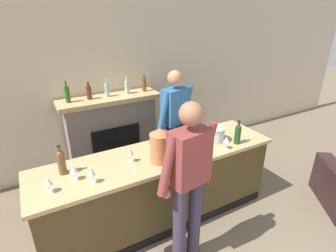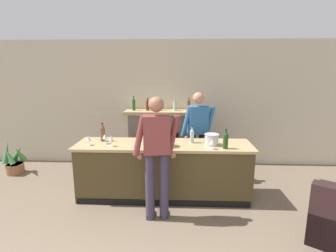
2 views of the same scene
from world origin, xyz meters
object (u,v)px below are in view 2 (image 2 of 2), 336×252
Objects in this scene: potted_plant_corner at (14,161)px; wine_bottle_merlot_tall at (103,133)px; ice_bucket_steel at (212,139)px; wine_glass_front_right at (212,142)px; wine_bottle_port_short at (192,135)px; wine_glass_by_dispenser at (142,136)px; wine_bottle_rose_blush at (226,140)px; copper_dispenser at (159,134)px; person_bartender at (198,133)px; wine_glass_back_row at (88,138)px; person_customer at (157,154)px; fireplace_stone at (161,138)px; wine_glass_near_bucket at (105,137)px; wine_glass_front_left at (111,139)px.

wine_bottle_merlot_tall reaches higher than potted_plant_corner.
ice_bucket_steel is 0.23m from wine_glass_front_right.
wine_bottle_port_short is 1.52× the size of wine_glass_by_dispenser.
potted_plant_corner is 2.24× the size of wine_bottle_rose_blush.
copper_dispenser is at bearing -26.79° from wine_glass_by_dispenser.
potted_plant_corner is at bearing 162.66° from wine_glass_by_dispenser.
wine_bottle_rose_blush is (1.03, -0.09, -0.06)m from copper_dispenser.
wine_glass_back_row is at bearing -155.51° from person_bartender.
person_customer is at bearing -88.78° from copper_dispenser.
wine_bottle_merlot_tall reaches higher than wine_bottle_port_short.
copper_dispenser reaches higher than potted_plant_corner.
person_customer is (3.09, -1.56, 0.73)m from potted_plant_corner.
person_customer is 5.78× the size of wine_bottle_rose_blush.
wine_bottle_rose_blush is at bearing -10.00° from wine_glass_by_dispenser.
fireplace_stone is 3.09m from potted_plant_corner.
copper_dispenser is 1.41× the size of wine_bottle_port_short.
fireplace_stone is 9.62× the size of wine_glass_near_bucket.
person_bartender is (3.75, -0.19, 0.69)m from potted_plant_corner.
person_customer reaches higher than copper_dispenser.
wine_glass_near_bucket is (-0.89, 0.10, -0.08)m from copper_dispenser.
wine_bottle_merlot_tall is (-0.98, 0.81, 0.09)m from person_customer.
person_customer reaches higher than wine_bottle_port_short.
wine_glass_front_right is (3.90, -1.15, 0.78)m from potted_plant_corner.
wine_glass_back_row is at bearing 177.40° from wine_bottle_rose_blush.
wine_glass_by_dispenser is (-1.32, 0.23, -0.01)m from wine_bottle_rose_blush.
ice_bucket_steel is 0.83× the size of wine_bottle_port_short.
wine_glass_near_bucket is at bearing 144.62° from person_customer.
wine_bottle_rose_blush is at bearing -68.51° from person_bartender.
potted_plant_corner is (-3.01, -0.55, -0.39)m from fireplace_stone.
copper_dispenser is at bearing -15.37° from wine_bottle_merlot_tall.
wine_bottle_rose_blush is at bearing -32.10° from wine_bottle_port_short.
wine_glass_front_left is at bearing 178.34° from wine_bottle_rose_blush.
wine_bottle_rose_blush reaches higher than wine_glass_front_left.
copper_dispenser is at bearing 91.22° from person_customer.
ice_bucket_steel is at bearing -76.74° from person_bartender.
wine_glass_front_right is at bearing -81.09° from person_bartender.
wine_bottle_port_short reaches higher than potted_plant_corner.
fireplace_stone is at bearing 117.74° from wine_glass_front_right.
wine_bottle_merlot_tall is at bearing 178.39° from wine_bottle_port_short.
fireplace_stone is at bearing 92.47° from copper_dispenser.
wine_bottle_port_short reaches higher than wine_glass_back_row.
wine_bottle_port_short is at bearing 158.11° from ice_bucket_steel.
wine_bottle_port_short is (0.52, 0.77, 0.07)m from person_customer.
person_customer is 4.50× the size of copper_dispenser.
wine_glass_by_dispenser is (-1.11, 0.27, 0.02)m from wine_glass_front_right.
potted_plant_corner is at bearing 166.85° from ice_bucket_steel.
wine_bottle_rose_blush is 1.88× the size of wine_glass_near_bucket.
person_customer reaches higher than wine_bottle_rose_blush.
wine_bottle_merlot_tall is 1.84m from wine_glass_front_right.
wine_glass_by_dispenser is (-0.22, -1.42, 0.42)m from fireplace_stone.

